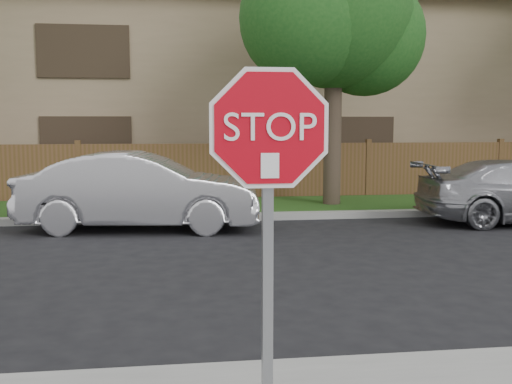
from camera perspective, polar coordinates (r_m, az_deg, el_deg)
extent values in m
plane|color=black|center=(5.65, 7.76, -16.14)|extent=(90.00, 90.00, 0.00)
cube|color=gray|center=(13.41, -1.48, -2.38)|extent=(70.00, 0.30, 0.15)
cube|color=#1E4714|center=(15.03, -2.15, -1.45)|extent=(70.00, 3.00, 0.12)
cube|color=#533B1D|center=(16.54, -2.69, 1.87)|extent=(70.00, 0.12, 1.60)
cube|color=#937B5B|center=(22.08, -3.99, 8.78)|extent=(34.00, 8.00, 6.00)
cube|color=brown|center=(22.43, -4.06, 17.11)|extent=(35.20, 9.20, 0.50)
cylinder|color=#382B21|center=(15.23, 7.30, 5.78)|extent=(0.44, 0.44, 3.92)
sphere|color=#194B17|center=(15.47, 7.47, 16.74)|extent=(3.80, 3.80, 3.80)
sphere|color=#194B17|center=(15.91, 10.38, 14.36)|extent=(3.00, 3.00, 3.00)
sphere|color=#194B17|center=(14.85, 4.77, 16.10)|extent=(3.20, 3.20, 3.20)
cube|color=gray|center=(3.74, 1.09, -7.81)|extent=(0.06, 0.06, 2.30)
cylinder|color=white|center=(3.56, 1.29, 6.09)|extent=(1.01, 0.02, 1.01)
cylinder|color=#B60714|center=(3.55, 1.32, 6.09)|extent=(0.93, 0.02, 0.93)
cube|color=white|center=(3.54, 1.34, 2.53)|extent=(0.11, 0.00, 0.15)
imported|color=silver|center=(12.37, -10.90, 0.08)|extent=(4.95, 2.20, 1.58)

